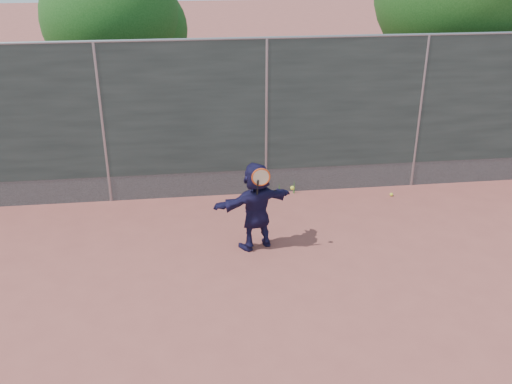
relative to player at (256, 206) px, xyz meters
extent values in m
plane|color=#9E4C42|center=(0.46, -1.41, -0.73)|extent=(80.00, 80.00, 0.00)
imported|color=#1A163D|center=(0.00, 0.00, 0.00)|extent=(1.42, 0.86, 1.46)
sphere|color=yellow|center=(2.87, 1.60, -0.69)|extent=(0.07, 0.07, 0.07)
cube|color=#38423D|center=(0.46, 2.09, 1.02)|extent=(20.00, 0.04, 2.50)
cube|color=slate|center=(0.46, 2.09, -0.48)|extent=(20.00, 0.03, 0.50)
cylinder|color=gray|center=(0.46, 2.09, 2.27)|extent=(20.00, 0.05, 0.05)
cylinder|color=gray|center=(-2.54, 2.09, 0.77)|extent=(0.06, 0.06, 3.00)
cylinder|color=gray|center=(0.46, 2.09, 0.77)|extent=(0.06, 0.06, 3.00)
cylinder|color=gray|center=(3.46, 2.09, 0.77)|extent=(0.06, 0.06, 3.00)
torus|color=#CE4413|center=(0.05, -0.20, 0.58)|extent=(0.29, 0.04, 0.29)
cylinder|color=beige|center=(0.05, -0.20, 0.58)|extent=(0.25, 0.02, 0.25)
cylinder|color=black|center=(0.00, -0.18, 0.38)|extent=(0.03, 0.13, 0.33)
sphere|color=yellow|center=(0.56, -0.12, 0.33)|extent=(0.07, 0.07, 0.07)
cylinder|color=#382314|center=(4.96, 4.29, 0.57)|extent=(0.28, 0.28, 2.60)
sphere|color=#23561C|center=(5.68, 4.49, 2.50)|extent=(2.52, 2.52, 2.52)
cylinder|color=#382314|center=(-2.54, 5.09, 0.37)|extent=(0.28, 0.28, 2.20)
sphere|color=#23561C|center=(-2.54, 5.09, 2.30)|extent=(3.00, 3.00, 3.00)
sphere|color=#23561C|center=(-1.94, 5.29, 2.00)|extent=(2.10, 2.10, 2.10)
cone|color=#387226|center=(0.71, 1.97, -0.60)|extent=(0.03, 0.03, 0.26)
cone|color=#387226|center=(1.01, 1.99, -0.58)|extent=(0.03, 0.03, 0.30)
cone|color=#387226|center=(0.36, 1.95, -0.62)|extent=(0.03, 0.03, 0.22)
camera|label=1|loc=(-1.03, -8.10, 3.93)|focal=40.00mm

